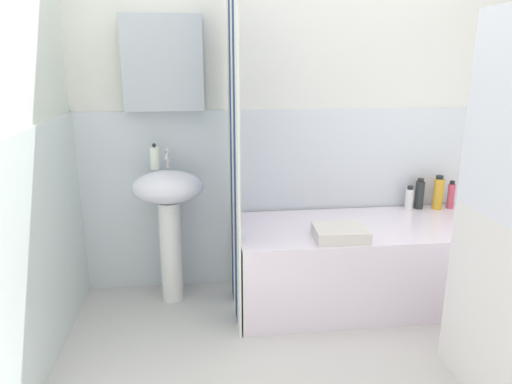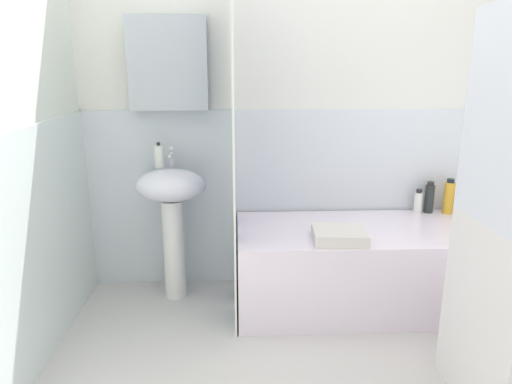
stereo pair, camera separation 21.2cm
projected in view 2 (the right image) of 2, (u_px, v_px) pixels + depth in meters
The scene contains 12 objects.
wall_back_tiled at pixel (311, 119), 3.04m from camera, with size 3.60×0.18×2.40m.
wall_left_tiled at pixel (12, 148), 2.10m from camera, with size 0.07×1.81×2.40m.
sink at pixel (172, 205), 2.92m from camera, with size 0.44×0.34×0.86m.
faucet at pixel (171, 157), 2.92m from camera, with size 0.03×0.12×0.12m.
soap_dispenser at pixel (159, 156), 2.90m from camera, with size 0.06×0.06×0.16m.
bathtub at pixel (366, 266), 2.91m from camera, with size 1.61×0.70×0.51m, color white.
shower_curtain at pixel (234, 151), 2.68m from camera, with size 0.01×0.70×2.00m.
conditioner_bottle at pixel (463, 200), 3.11m from camera, with size 0.05×0.05×0.20m.
shampoo_bottle at pixel (449, 197), 3.09m from camera, with size 0.07×0.07×0.24m.
body_wash_bottle at pixel (429, 198), 3.12m from camera, with size 0.06×0.06×0.21m.
lotion_bottle at pixel (418, 202), 3.10m from camera, with size 0.05×0.05×0.17m.
towel_folded at pixel (339, 235), 2.62m from camera, with size 0.30×0.25×0.07m, color silver.
Camera 2 is at (-0.55, -1.78, 1.48)m, focal length 32.53 mm.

